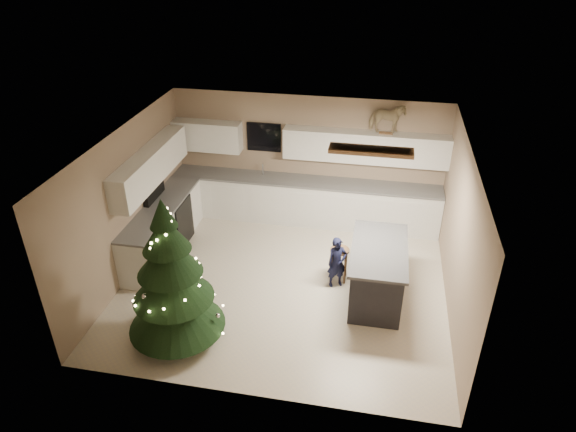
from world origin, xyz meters
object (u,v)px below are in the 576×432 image
object	(u,v)px
bar_stool	(339,257)
rocking_horse	(387,118)
christmas_tree	(172,285)
toddler	(337,262)
island	(377,272)

from	to	relation	value
bar_stool	rocking_horse	bearing A→B (deg)	73.60
bar_stool	christmas_tree	world-z (taller)	christmas_tree
christmas_tree	bar_stool	bearing A→B (deg)	40.22
christmas_tree	rocking_horse	bearing A→B (deg)	54.17
toddler	rocking_horse	distance (m)	2.94
bar_stool	rocking_horse	size ratio (longest dim) A/B	0.91
island	rocking_horse	bearing A→B (deg)	91.47
christmas_tree	toddler	size ratio (longest dim) A/B	2.53
island	bar_stool	world-z (taller)	island
toddler	bar_stool	bearing A→B (deg)	56.92
christmas_tree	island	bearing A→B (deg)	28.02
island	toddler	size ratio (longest dim) A/B	1.81
island	toddler	world-z (taller)	island
island	christmas_tree	size ratio (longest dim) A/B	0.72
bar_stool	rocking_horse	xyz separation A→B (m)	(0.60, 2.04, 1.83)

